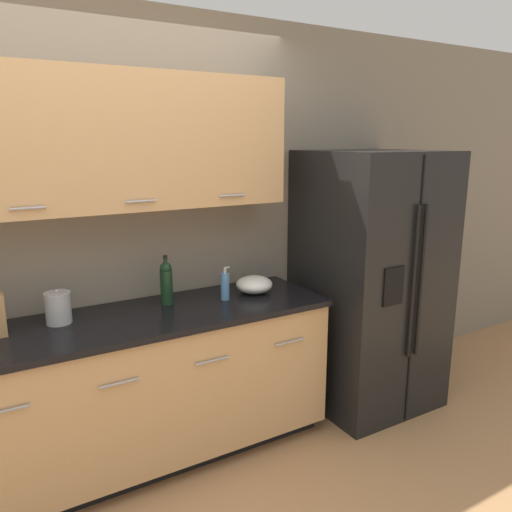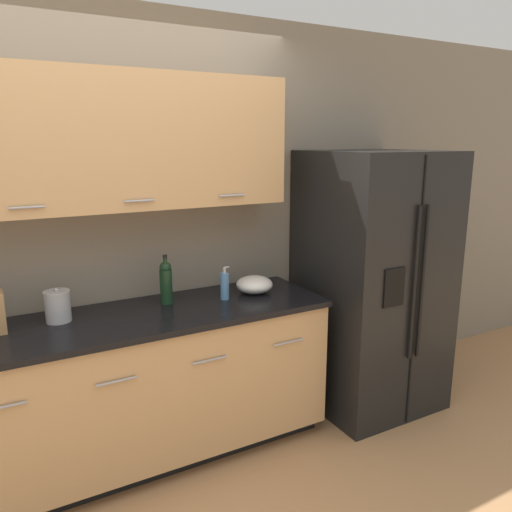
# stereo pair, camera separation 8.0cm
# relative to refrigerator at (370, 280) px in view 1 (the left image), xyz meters

# --- Properties ---
(wall_back) EXTENTS (10.00, 0.39, 2.60)m
(wall_back) POSITION_rel_refrigerator_xyz_m (-1.71, 0.39, 0.54)
(wall_back) COLOR gray
(wall_back) RESTS_ON ground_plane
(counter_unit) EXTENTS (2.11, 0.64, 0.90)m
(counter_unit) POSITION_rel_refrigerator_xyz_m (-1.58, 0.09, -0.43)
(counter_unit) COLOR black
(counter_unit) RESTS_ON ground_plane
(refrigerator) EXTENTS (0.85, 0.83, 1.78)m
(refrigerator) POSITION_rel_refrigerator_xyz_m (0.00, 0.00, 0.00)
(refrigerator) COLOR black
(refrigerator) RESTS_ON ground_plane
(wine_bottle) EXTENTS (0.07, 0.07, 0.29)m
(wine_bottle) POSITION_rel_refrigerator_xyz_m (-1.42, 0.20, 0.14)
(wine_bottle) COLOR black
(wine_bottle) RESTS_ON counter_unit
(soap_dispenser) EXTENTS (0.06, 0.05, 0.20)m
(soap_dispenser) POSITION_rel_refrigerator_xyz_m (-1.08, 0.11, 0.09)
(soap_dispenser) COLOR #4C7FB2
(soap_dispenser) RESTS_ON counter_unit
(steel_canister) EXTENTS (0.14, 0.14, 0.19)m
(steel_canister) POSITION_rel_refrigerator_xyz_m (-2.02, 0.19, 0.10)
(steel_canister) COLOR #A3A3A5
(steel_canister) RESTS_ON counter_unit
(mixing_bowl) EXTENTS (0.23, 0.23, 0.11)m
(mixing_bowl) POSITION_rel_refrigerator_xyz_m (-0.86, 0.14, 0.06)
(mixing_bowl) COLOR white
(mixing_bowl) RESTS_ON counter_unit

